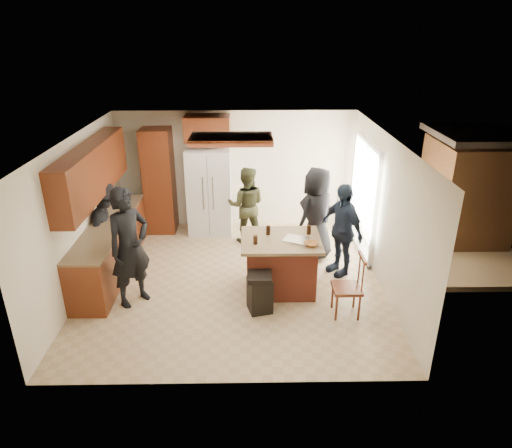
{
  "coord_description": "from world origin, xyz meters",
  "views": [
    {
      "loc": [
        0.27,
        -6.91,
        4.07
      ],
      "look_at": [
        0.38,
        -0.19,
        1.15
      ],
      "focal_mm": 32.0,
      "sensor_mm": 36.0,
      "label": 1
    }
  ],
  "objects_px": {
    "person_counter": "(107,226)",
    "kitchen_island": "(280,264)",
    "refrigerator": "(210,191)",
    "person_front_left": "(130,247)",
    "person_side_right": "(342,230)",
    "spindle_chair": "(348,288)",
    "person_behind_left": "(247,205)",
    "trash_bin": "(260,292)",
    "person_behind_right": "(316,215)"
  },
  "relations": [
    {
      "from": "person_behind_right",
      "to": "person_counter",
      "type": "distance_m",
      "value": 3.79
    },
    {
      "from": "person_front_left",
      "to": "kitchen_island",
      "type": "distance_m",
      "value": 2.42
    },
    {
      "from": "person_front_left",
      "to": "person_behind_left",
      "type": "height_order",
      "value": "person_front_left"
    },
    {
      "from": "refrigerator",
      "to": "trash_bin",
      "type": "relative_size",
      "value": 2.86
    },
    {
      "from": "person_behind_left",
      "to": "person_behind_right",
      "type": "height_order",
      "value": "person_behind_right"
    },
    {
      "from": "person_behind_left",
      "to": "person_counter",
      "type": "bearing_deg",
      "value": 25.89
    },
    {
      "from": "person_behind_right",
      "to": "trash_bin",
      "type": "relative_size",
      "value": 2.82
    },
    {
      "from": "person_side_right",
      "to": "trash_bin",
      "type": "xyz_separation_m",
      "value": [
        -1.45,
        -1.18,
        -0.52
      ]
    },
    {
      "from": "person_front_left",
      "to": "trash_bin",
      "type": "height_order",
      "value": "person_front_left"
    },
    {
      "from": "person_side_right",
      "to": "trash_bin",
      "type": "height_order",
      "value": "person_side_right"
    },
    {
      "from": "refrigerator",
      "to": "trash_bin",
      "type": "height_order",
      "value": "refrigerator"
    },
    {
      "from": "person_behind_left",
      "to": "kitchen_island",
      "type": "distance_m",
      "value": 1.98
    },
    {
      "from": "person_behind_left",
      "to": "spindle_chair",
      "type": "height_order",
      "value": "person_behind_left"
    },
    {
      "from": "person_side_right",
      "to": "refrigerator",
      "type": "xyz_separation_m",
      "value": [
        -2.43,
        1.86,
        0.07
      ]
    },
    {
      "from": "person_behind_left",
      "to": "person_side_right",
      "type": "relative_size",
      "value": 0.94
    },
    {
      "from": "person_counter",
      "to": "spindle_chair",
      "type": "height_order",
      "value": "person_counter"
    },
    {
      "from": "person_behind_right",
      "to": "refrigerator",
      "type": "height_order",
      "value": "refrigerator"
    },
    {
      "from": "person_behind_left",
      "to": "refrigerator",
      "type": "distance_m",
      "value": 0.95
    },
    {
      "from": "person_front_left",
      "to": "person_counter",
      "type": "distance_m",
      "value": 1.4
    },
    {
      "from": "trash_bin",
      "to": "person_side_right",
      "type": "bearing_deg",
      "value": 39.1
    },
    {
      "from": "person_front_left",
      "to": "trash_bin",
      "type": "bearing_deg",
      "value": -55.55
    },
    {
      "from": "person_side_right",
      "to": "spindle_chair",
      "type": "relative_size",
      "value": 1.68
    },
    {
      "from": "person_counter",
      "to": "trash_bin",
      "type": "bearing_deg",
      "value": -117.9
    },
    {
      "from": "refrigerator",
      "to": "kitchen_island",
      "type": "xyz_separation_m",
      "value": [
        1.33,
        -2.41,
        -0.43
      ]
    },
    {
      "from": "person_behind_right",
      "to": "refrigerator",
      "type": "relative_size",
      "value": 0.99
    },
    {
      "from": "kitchen_island",
      "to": "person_counter",
      "type": "bearing_deg",
      "value": 164.16
    },
    {
      "from": "spindle_chair",
      "to": "trash_bin",
      "type": "bearing_deg",
      "value": 174.69
    },
    {
      "from": "refrigerator",
      "to": "kitchen_island",
      "type": "bearing_deg",
      "value": -61.12
    },
    {
      "from": "person_behind_left",
      "to": "person_front_left",
      "type": "bearing_deg",
      "value": 54.89
    },
    {
      "from": "person_behind_left",
      "to": "trash_bin",
      "type": "xyz_separation_m",
      "value": [
        0.2,
        -2.5,
        -0.47
      ]
    },
    {
      "from": "kitchen_island",
      "to": "trash_bin",
      "type": "bearing_deg",
      "value": -119.62
    },
    {
      "from": "person_behind_right",
      "to": "person_side_right",
      "type": "relative_size",
      "value": 1.06
    },
    {
      "from": "person_side_right",
      "to": "kitchen_island",
      "type": "xyz_separation_m",
      "value": [
        -1.1,
        -0.56,
        -0.36
      ]
    },
    {
      "from": "person_front_left",
      "to": "kitchen_island",
      "type": "relative_size",
      "value": 1.5
    },
    {
      "from": "person_counter",
      "to": "kitchen_island",
      "type": "height_order",
      "value": "person_counter"
    },
    {
      "from": "person_side_right",
      "to": "person_counter",
      "type": "bearing_deg",
      "value": -122.79
    },
    {
      "from": "person_front_left",
      "to": "person_counter",
      "type": "xyz_separation_m",
      "value": [
        -0.71,
        1.2,
        -0.16
      ]
    },
    {
      "from": "trash_bin",
      "to": "spindle_chair",
      "type": "relative_size",
      "value": 0.63
    },
    {
      "from": "person_side_right",
      "to": "spindle_chair",
      "type": "height_order",
      "value": "person_side_right"
    },
    {
      "from": "person_behind_right",
      "to": "kitchen_island",
      "type": "distance_m",
      "value": 1.4
    },
    {
      "from": "trash_bin",
      "to": "spindle_chair",
      "type": "xyz_separation_m",
      "value": [
        1.33,
        -0.12,
        0.13
      ]
    },
    {
      "from": "spindle_chair",
      "to": "refrigerator",
      "type": "bearing_deg",
      "value": 126.1
    },
    {
      "from": "person_behind_right",
      "to": "kitchen_island",
      "type": "bearing_deg",
      "value": 14.09
    },
    {
      "from": "person_side_right",
      "to": "person_counter",
      "type": "distance_m",
      "value": 4.16
    },
    {
      "from": "person_front_left",
      "to": "person_counter",
      "type": "relative_size",
      "value": 1.2
    },
    {
      "from": "person_behind_right",
      "to": "person_behind_left",
      "type": "bearing_deg",
      "value": -73.5
    },
    {
      "from": "trash_bin",
      "to": "person_counter",
      "type": "bearing_deg",
      "value": 151.12
    },
    {
      "from": "person_front_left",
      "to": "spindle_chair",
      "type": "xyz_separation_m",
      "value": [
        3.32,
        -0.42,
        -0.51
      ]
    },
    {
      "from": "refrigerator",
      "to": "person_behind_left",
      "type": "bearing_deg",
      "value": -34.75
    },
    {
      "from": "person_side_right",
      "to": "person_front_left",
      "type": "bearing_deg",
      "value": -104.06
    }
  ]
}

